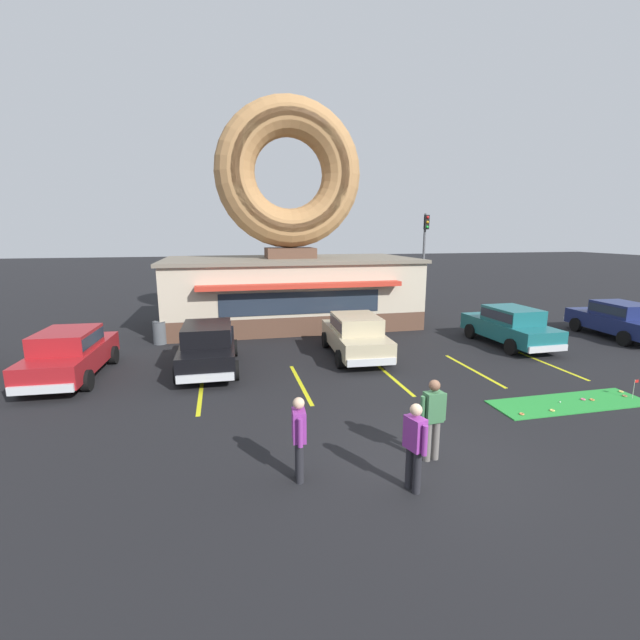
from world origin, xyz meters
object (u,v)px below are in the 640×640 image
at_px(pedestrian_blue_sweater_man, 299,435).
at_px(pedestrian_hooded_kid, 433,416).
at_px(putting_flag_pin, 635,384).
at_px(car_black, 208,344).
at_px(car_red, 70,352).
at_px(car_teal, 510,325).
at_px(trash_bin, 160,332).
at_px(car_champagne, 355,334).
at_px(car_navy, 619,319).
at_px(pedestrian_leather_jacket_man, 415,443).
at_px(traffic_light_pole, 425,247).
at_px(golf_ball, 560,402).

height_order(pedestrian_blue_sweater_man, pedestrian_hooded_kid, pedestrian_hooded_kid).
distance_m(putting_flag_pin, car_black, 13.00).
xyz_separation_m(car_black, pedestrian_blue_sweater_man, (1.85, -7.33, 0.05)).
bearing_deg(pedestrian_hooded_kid, putting_flag_pin, 13.61).
bearing_deg(pedestrian_blue_sweater_man, car_red, 129.86).
xyz_separation_m(car_teal, trash_bin, (-14.22, 3.46, -0.37)).
relative_size(car_champagne, pedestrian_hooded_kid, 2.67).
relative_size(car_teal, trash_bin, 4.70).
xyz_separation_m(car_black, car_teal, (12.13, 0.51, 0.00)).
xyz_separation_m(car_navy, car_teal, (-5.54, -0.04, 0.00)).
xyz_separation_m(car_navy, trash_bin, (-19.76, 3.42, -0.37)).
bearing_deg(pedestrian_leather_jacket_man, car_black, 115.09).
relative_size(car_red, car_navy, 0.99).
xyz_separation_m(car_red, traffic_light_pole, (17.74, 11.19, 2.84)).
relative_size(car_red, car_teal, 1.01).
height_order(putting_flag_pin, car_navy, car_navy).
relative_size(car_teal, pedestrian_hooded_kid, 2.64).
bearing_deg(car_red, pedestrian_hooded_kid, -39.05).
distance_m(pedestrian_leather_jacket_man, traffic_light_pole, 21.79).
bearing_deg(golf_ball, car_teal, 65.58).
xyz_separation_m(car_red, pedestrian_blue_sweater_man, (6.14, -7.35, 0.05)).
bearing_deg(car_champagne, car_navy, 0.78).
bearing_deg(car_black, car_champagne, 3.98).
bearing_deg(golf_ball, pedestrian_leather_jacket_man, -153.67).
distance_m(golf_ball, putting_flag_pin, 2.32).
height_order(car_champagne, traffic_light_pole, traffic_light_pole).
xyz_separation_m(golf_ball, trash_bin, (-11.58, 9.27, 0.45)).
distance_m(trash_bin, traffic_light_pole, 17.44).
distance_m(car_red, car_black, 4.29).
xyz_separation_m(car_navy, traffic_light_pole, (-4.22, 10.67, 2.84)).
distance_m(car_red, traffic_light_pole, 21.16).
height_order(pedestrian_hooded_kid, trash_bin, pedestrian_hooded_kid).
height_order(pedestrian_blue_sweater_man, trash_bin, pedestrian_blue_sweater_man).
xyz_separation_m(car_navy, pedestrian_hooded_kid, (-13.04, -7.76, 0.10)).
height_order(putting_flag_pin, traffic_light_pole, traffic_light_pole).
bearing_deg(car_black, car_red, 179.70).
xyz_separation_m(golf_ball, car_red, (-13.78, 5.33, 0.82)).
bearing_deg(car_teal, golf_ball, -114.42).
relative_size(car_teal, pedestrian_leather_jacket_man, 2.73).
height_order(car_champagne, trash_bin, car_champagne).
xyz_separation_m(golf_ball, pedestrian_blue_sweater_man, (-7.64, -2.02, 0.87)).
bearing_deg(car_champagne, traffic_light_pole, 53.35).
distance_m(golf_ball, traffic_light_pole, 17.38).
bearing_deg(car_black, traffic_light_pole, 39.83).
xyz_separation_m(pedestrian_blue_sweater_man, pedestrian_hooded_kid, (2.78, 0.11, 0.05)).
height_order(pedestrian_leather_jacket_man, traffic_light_pole, traffic_light_pole).
bearing_deg(car_red, putting_flag_pin, -18.93).
bearing_deg(putting_flag_pin, car_champagne, 137.49).
xyz_separation_m(pedestrian_leather_jacket_man, traffic_light_pole, (9.64, 19.34, 2.78)).
bearing_deg(pedestrian_blue_sweater_man, pedestrian_leather_jacket_man, -22.15).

